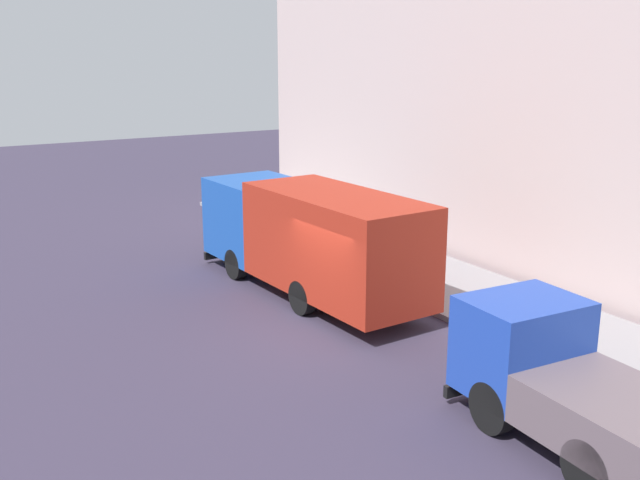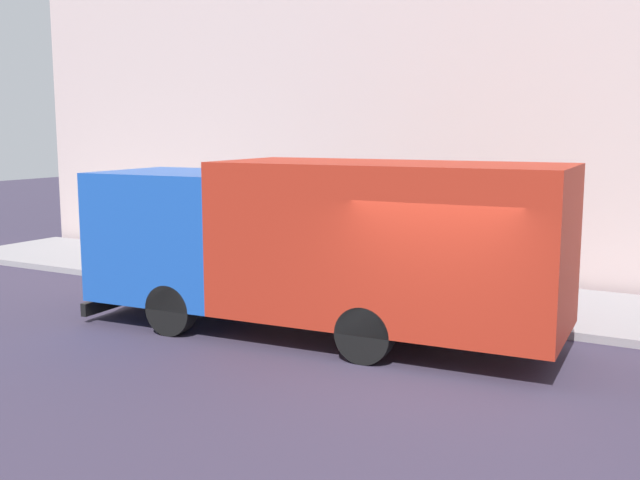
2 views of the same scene
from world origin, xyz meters
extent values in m
plane|color=#352E42|center=(0.00, 0.00, 0.00)|extent=(80.00, 80.00, 0.00)
cube|color=gray|center=(4.81, 0.00, 0.07)|extent=(3.62, 30.00, 0.15)
cube|color=#194AA5|center=(1.02, 5.28, 1.60)|extent=(2.52, 2.78, 2.32)
cube|color=black|center=(0.94, 6.59, 1.88)|extent=(1.99, 0.17, 1.30)
cube|color=#9D2616|center=(1.25, 1.15, 1.73)|extent=(2.69, 5.75, 2.56)
cube|color=black|center=(0.94, 6.67, 0.25)|extent=(2.28, 0.25, 0.24)
cylinder|color=black|center=(0.01, 4.70, 0.45)|extent=(0.35, 0.91, 0.89)
cylinder|color=black|center=(2.08, 4.81, 0.45)|extent=(0.35, 0.91, 0.89)
cylinder|color=black|center=(0.22, 1.09, 0.45)|extent=(0.35, 0.91, 0.89)
cylinder|color=black|center=(2.29, 1.21, 0.45)|extent=(0.35, 0.91, 0.89)
cylinder|color=#282626|center=(3.96, 5.30, 0.57)|extent=(0.30, 0.30, 0.85)
cylinder|color=#29212B|center=(3.96, 5.30, 1.30)|extent=(0.41, 0.41, 0.61)
sphere|color=brown|center=(3.96, 5.30, 1.72)|extent=(0.23, 0.23, 0.23)
cone|color=orange|center=(3.29, 7.44, 0.43)|extent=(0.40, 0.40, 0.57)
camera|label=1|loc=(-8.52, -14.49, 6.62)|focal=41.71mm
camera|label=2|loc=(-9.69, -3.63, 3.54)|focal=41.77mm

